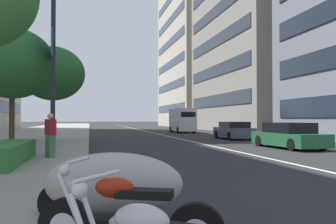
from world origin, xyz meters
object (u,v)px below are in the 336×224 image
object	(u,v)px
street_tree_far_plaza	(12,64)
street_lamp_with_banners	(61,22)
pedestrian_on_plaza	(50,135)
car_lead_in_lane	(234,131)
car_approaching_light	(289,136)
delivery_van_ahead	(182,120)
motorcycle_under_tarp	(127,220)
motorcycle_by_sign_pole	(112,184)
street_tree_mid_sidewalk	(53,74)

from	to	relation	value
street_tree_far_plaza	street_lamp_with_banners	bearing A→B (deg)	-120.08
street_lamp_with_banners	pedestrian_on_plaza	size ratio (longest dim) A/B	5.56
car_lead_in_lane	car_approaching_light	bearing A→B (deg)	177.40
car_approaching_light	delivery_van_ahead	world-z (taller)	delivery_van_ahead
motorcycle_under_tarp	delivery_van_ahead	bearing A→B (deg)	-84.14
motorcycle_by_sign_pole	street_tree_mid_sidewalk	bearing A→B (deg)	-68.27
car_approaching_light	car_lead_in_lane	xyz separation A→B (m)	(8.49, -0.49, -0.00)
motorcycle_under_tarp	street_tree_far_plaza	distance (m)	12.74
car_approaching_light	pedestrian_on_plaza	world-z (taller)	pedestrian_on_plaza
motorcycle_under_tarp	street_tree_mid_sidewalk	size ratio (longest dim) A/B	0.35
motorcycle_by_sign_pole	street_lamp_with_banners	xyz separation A→B (m)	(9.19, 1.49, 4.86)
car_lead_in_lane	motorcycle_by_sign_pole	bearing A→B (deg)	152.90
car_lead_in_lane	pedestrian_on_plaza	xyz separation A→B (m)	(-11.93, 12.28, 0.32)
motorcycle_by_sign_pole	pedestrian_on_plaza	bearing A→B (deg)	-64.65
delivery_van_ahead	pedestrian_on_plaza	world-z (taller)	delivery_van_ahead
motorcycle_under_tarp	motorcycle_by_sign_pole	xyz separation A→B (m)	(1.35, 0.08, 0.16)
delivery_van_ahead	street_lamp_with_banners	bearing A→B (deg)	154.95
motorcycle_by_sign_pole	delivery_van_ahead	world-z (taller)	delivery_van_ahead
motorcycle_under_tarp	pedestrian_on_plaza	size ratio (longest dim) A/B	1.27
car_lead_in_lane	delivery_van_ahead	size ratio (longest dim) A/B	0.82
street_lamp_with_banners	street_tree_mid_sidewalk	bearing A→B (deg)	7.70
motorcycle_under_tarp	street_tree_mid_sidewalk	xyz separation A→B (m)	(18.59, 2.66, 3.94)
street_lamp_with_banners	motorcycle_by_sign_pole	bearing A→B (deg)	-170.80
street_tree_far_plaza	car_lead_in_lane	bearing A→B (deg)	-55.57
motorcycle_under_tarp	street_lamp_with_banners	xyz separation A→B (m)	(10.54, 1.57, 5.02)
motorcycle_by_sign_pole	street_tree_far_plaza	distance (m)	11.44
motorcycle_under_tarp	car_approaching_light	world-z (taller)	car_approaching_light
motorcycle_by_sign_pole	street_lamp_with_banners	bearing A→B (deg)	-67.56
motorcycle_by_sign_pole	delivery_van_ahead	bearing A→B (deg)	-93.45
car_approaching_light	street_tree_mid_sidewalk	xyz separation A→B (m)	(5.72, 12.63, 3.71)
pedestrian_on_plaza	car_lead_in_lane	bearing A→B (deg)	10.60
motorcycle_under_tarp	pedestrian_on_plaza	distance (m)	9.61
street_lamp_with_banners	street_tree_mid_sidewalk	size ratio (longest dim) A/B	1.54
car_approaching_light	street_lamp_with_banners	distance (m)	12.71
street_lamp_with_banners	pedestrian_on_plaza	world-z (taller)	street_lamp_with_banners
street_tree_mid_sidewalk	car_lead_in_lane	bearing A→B (deg)	-78.09
motorcycle_by_sign_pole	pedestrian_on_plaza	distance (m)	8.27
motorcycle_by_sign_pole	car_lead_in_lane	size ratio (longest dim) A/B	0.53
street_tree_far_plaza	delivery_van_ahead	bearing A→B (deg)	-30.43
car_lead_in_lane	street_tree_far_plaza	bearing A→B (deg)	125.13
motorcycle_under_tarp	car_lead_in_lane	size ratio (longest dim) A/B	0.49
delivery_van_ahead	street_lamp_with_banners	size ratio (longest dim) A/B	0.57
street_lamp_with_banners	street_tree_mid_sidewalk	xyz separation A→B (m)	(8.04, 1.09, -1.08)
motorcycle_by_sign_pole	car_lead_in_lane	distance (m)	22.61
car_lead_in_lane	street_tree_mid_sidewalk	distance (m)	13.91
motorcycle_under_tarp	delivery_van_ahead	size ratio (longest dim) A/B	0.40
delivery_van_ahead	street_tree_mid_sidewalk	distance (m)	20.68
street_tree_far_plaza	street_tree_mid_sidewalk	distance (m)	6.95
motorcycle_under_tarp	motorcycle_by_sign_pole	world-z (taller)	motorcycle_under_tarp
car_approaching_light	street_tree_mid_sidewalk	world-z (taller)	street_tree_mid_sidewalk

